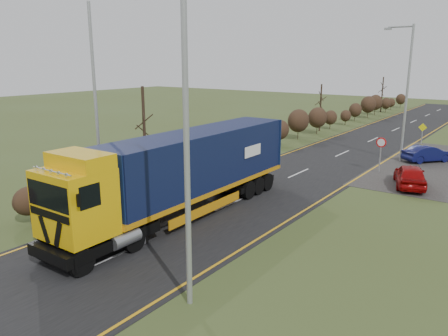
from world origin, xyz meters
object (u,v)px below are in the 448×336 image
car_red_hatchback (410,176)px  speed_sign (381,148)px  car_blue_sedan (428,154)px  streetlight_near (183,139)px  lorry (184,169)px

car_red_hatchback → speed_sign: (-2.58, 2.42, 1.03)m
car_red_hatchback → speed_sign: 3.68m
car_blue_sedan → streetlight_near: (-1.86, -25.87, 4.70)m
streetlight_near → speed_sign: size_ratio=3.92×
lorry → car_blue_sedan: (7.13, 19.88, -1.77)m
car_red_hatchback → car_blue_sedan: car_red_hatchback is taller
speed_sign → lorry: bearing=-109.8°
lorry → streetlight_near: size_ratio=1.57×
car_red_hatchback → speed_sign: speed_sign is taller
streetlight_near → speed_sign: 20.68m
car_red_hatchback → streetlight_near: (-2.48, -17.95, 4.62)m
streetlight_near → car_red_hatchback: bearing=82.1°
car_red_hatchback → speed_sign: bearing=-62.1°
lorry → speed_sign: size_ratio=6.17×
speed_sign → car_blue_sedan: bearing=70.3°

